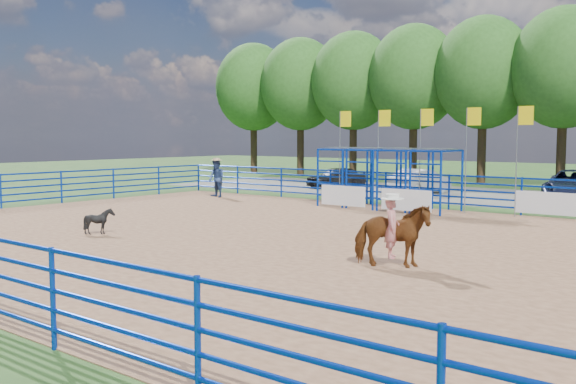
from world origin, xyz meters
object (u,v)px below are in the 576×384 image
object	(u,v)px
car_a	(336,177)
car_b	(420,181)
horse_and_rider	(392,231)
car_c	(575,186)
spectator_cowboy	(217,178)
calf	(99,221)

from	to	relation	value
car_a	car_b	xyz separation A→B (m)	(5.90, -0.83, 0.05)
horse_and_rider	car_b	xyz separation A→B (m)	(-8.27, 17.73, -0.20)
horse_and_rider	car_c	size ratio (longest dim) A/B	0.45
car_b	spectator_cowboy	bearing A→B (deg)	54.03
calf	car_c	distance (m)	21.48
car_a	car_c	world-z (taller)	car_c
calf	spectator_cowboy	size ratio (longest dim) A/B	0.43
calf	spectator_cowboy	world-z (taller)	spectator_cowboy
car_a	spectator_cowboy	bearing A→B (deg)	-76.66
spectator_cowboy	car_c	xyz separation A→B (m)	(14.77, 8.51, -0.22)
horse_and_rider	car_b	size ratio (longest dim) A/B	0.59
calf	spectator_cowboy	distance (m)	12.43
horse_and_rider	car_c	distance (m)	18.30
car_a	car_c	xyz separation A→B (m)	(13.50, -0.27, 0.13)
calf	car_b	xyz separation A→B (m)	(1.40, 18.95, 0.25)
car_b	car_c	bearing A→B (deg)	-169.71
horse_and_rider	spectator_cowboy	bearing A→B (deg)	147.67
horse_and_rider	calf	xyz separation A→B (m)	(-9.68, -1.21, -0.45)
horse_and_rider	car_c	world-z (taller)	horse_and_rider
car_a	car_c	bearing A→B (deg)	20.42
car_b	car_c	world-z (taller)	car_c
car_a	car_c	size ratio (longest dim) A/B	0.68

